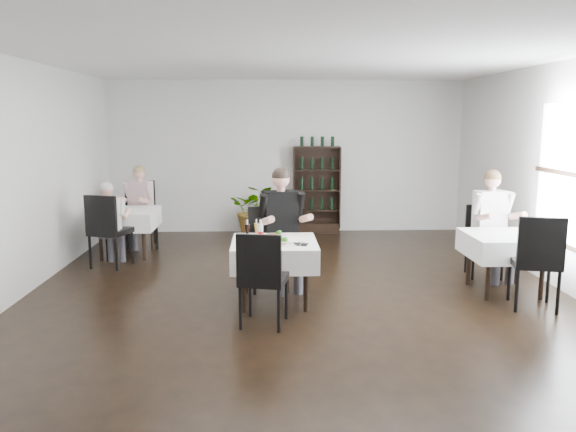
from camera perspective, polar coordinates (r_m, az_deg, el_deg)
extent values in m
plane|color=black|center=(7.05, 1.09, -8.67)|extent=(9.00, 9.00, 0.00)
plane|color=white|center=(6.74, 1.18, 16.32)|extent=(9.00, 9.00, 0.00)
plane|color=silver|center=(11.21, -0.20, 6.02)|extent=(7.00, 0.00, 7.00)
plane|color=silver|center=(2.33, 7.59, -8.54)|extent=(7.00, 0.00, 7.00)
plane|color=silver|center=(7.41, -27.06, 3.04)|extent=(0.00, 9.00, 9.00)
cube|color=black|center=(7.87, 27.17, -3.06)|extent=(0.05, 2.30, 0.06)
cube|color=black|center=(11.25, 2.89, -1.18)|extent=(0.90, 0.28, 0.20)
cylinder|color=black|center=(6.59, -4.54, -6.79)|extent=(0.06, 0.06, 0.71)
cylinder|color=black|center=(7.30, -4.31, -5.16)|extent=(0.06, 0.06, 0.71)
cylinder|color=black|center=(6.60, 1.85, -6.74)|extent=(0.06, 0.06, 0.71)
cylinder|color=black|center=(7.30, 1.45, -5.12)|extent=(0.06, 0.06, 0.71)
cube|color=black|center=(6.85, -1.40, -2.90)|extent=(0.85, 0.85, 0.04)
cube|color=white|center=(6.87, -1.39, -3.79)|extent=(1.03, 1.03, 0.30)
cylinder|color=black|center=(9.42, -18.51, -2.24)|extent=(0.06, 0.06, 0.71)
cylinder|color=black|center=(10.06, -17.44, -1.44)|extent=(0.06, 0.06, 0.71)
cylinder|color=black|center=(9.25, -14.46, -2.25)|extent=(0.06, 0.06, 0.71)
cylinder|color=black|center=(9.90, -13.64, -1.44)|extent=(0.06, 0.06, 0.71)
cube|color=black|center=(9.59, -16.12, 0.37)|extent=(0.80, 0.80, 0.04)
cube|color=white|center=(9.60, -16.08, -0.28)|extent=(0.98, 0.98, 0.30)
cylinder|color=black|center=(7.43, 19.70, -5.45)|extent=(0.06, 0.06, 0.71)
cylinder|color=black|center=(8.04, 17.92, -4.21)|extent=(0.06, 0.06, 0.71)
cylinder|color=black|center=(7.70, 24.42, -5.22)|extent=(0.06, 0.06, 0.71)
cylinder|color=black|center=(8.30, 22.34, -4.05)|extent=(0.06, 0.06, 0.71)
cube|color=black|center=(7.78, 21.26, -2.03)|extent=(0.80, 0.80, 0.04)
cube|color=white|center=(7.80, 21.22, -2.82)|extent=(0.98, 0.98, 0.30)
imported|color=#1E551D|center=(10.98, -3.45, 0.64)|extent=(0.95, 0.84, 0.99)
cylinder|color=black|center=(7.26, -3.42, -6.10)|extent=(0.04, 0.04, 0.49)
cylinder|color=black|center=(7.67, -3.78, -5.24)|extent=(0.04, 0.04, 0.49)
cylinder|color=black|center=(7.32, -0.06, -5.96)|extent=(0.04, 0.04, 0.49)
cylinder|color=black|center=(7.73, -0.61, -5.11)|extent=(0.04, 0.04, 0.49)
cube|color=black|center=(7.42, -1.98, -3.52)|extent=(0.56, 0.56, 0.08)
cube|color=black|center=(7.58, -2.23, -1.00)|extent=(0.50, 0.12, 0.54)
cylinder|color=black|center=(6.39, -0.18, -8.38)|extent=(0.04, 0.04, 0.48)
cylinder|color=black|center=(6.00, -0.95, -9.60)|extent=(0.04, 0.04, 0.48)
cylinder|color=black|center=(6.48, -3.85, -8.14)|extent=(0.04, 0.04, 0.48)
cylinder|color=black|center=(6.10, -4.85, -9.32)|extent=(0.04, 0.04, 0.48)
cube|color=black|center=(6.16, -2.48, -6.45)|extent=(0.58, 0.58, 0.07)
cube|color=black|center=(5.88, -2.99, -4.39)|extent=(0.48, 0.16, 0.52)
cylinder|color=black|center=(10.00, -15.79, -1.96)|extent=(0.04, 0.04, 0.53)
cylinder|color=black|center=(10.45, -15.90, -1.47)|extent=(0.04, 0.04, 0.53)
cylinder|color=black|center=(10.03, -13.18, -1.82)|extent=(0.04, 0.04, 0.53)
cylinder|color=black|center=(10.47, -13.40, -1.34)|extent=(0.04, 0.04, 0.53)
cube|color=black|center=(10.18, -14.64, 0.00)|extent=(0.65, 0.65, 0.08)
cube|color=black|center=(10.37, -14.80, 1.90)|extent=(0.52, 0.20, 0.57)
cylinder|color=black|center=(9.10, -15.53, -3.12)|extent=(0.04, 0.04, 0.52)
cylinder|color=black|center=(8.73, -17.03, -3.73)|extent=(0.04, 0.04, 0.52)
cylinder|color=black|center=(9.34, -17.90, -2.92)|extent=(0.04, 0.04, 0.52)
cylinder|color=black|center=(8.98, -19.45, -3.50)|extent=(0.04, 0.04, 0.52)
cube|color=black|center=(8.98, -17.57, -1.50)|extent=(0.65, 0.65, 0.08)
cube|color=black|center=(8.73, -18.50, 0.16)|extent=(0.51, 0.21, 0.56)
cylinder|color=black|center=(8.32, 18.28, -4.65)|extent=(0.04, 0.04, 0.46)
cylinder|color=black|center=(8.70, 17.62, -4.00)|extent=(0.04, 0.04, 0.46)
cylinder|color=black|center=(8.43, 20.93, -4.62)|extent=(0.04, 0.04, 0.46)
cylinder|color=black|center=(8.80, 20.16, -3.98)|extent=(0.04, 0.04, 0.46)
cube|color=black|center=(8.50, 19.35, -2.60)|extent=(0.50, 0.50, 0.07)
cube|color=black|center=(8.65, 19.07, -0.56)|extent=(0.46, 0.10, 0.50)
cylinder|color=black|center=(7.64, 24.91, -6.11)|extent=(0.04, 0.04, 0.52)
cylinder|color=black|center=(7.22, 25.76, -7.07)|extent=(0.04, 0.04, 0.52)
cylinder|color=black|center=(7.55, 21.57, -6.08)|extent=(0.04, 0.04, 0.52)
cylinder|color=black|center=(7.12, 22.22, -7.05)|extent=(0.04, 0.04, 0.52)
cube|color=black|center=(7.31, 23.77, -4.35)|extent=(0.62, 0.62, 0.08)
cube|color=black|center=(7.02, 24.36, -2.39)|extent=(0.52, 0.17, 0.56)
cube|color=#3D3D44|center=(7.30, -1.13, -2.94)|extent=(0.28, 0.49, 0.16)
cylinder|color=#3D3D44|center=(7.20, -0.65, -6.01)|extent=(0.12, 0.12, 0.55)
cube|color=#3D3D44|center=(7.37, 0.53, -2.83)|extent=(0.28, 0.49, 0.16)
cylinder|color=#3D3D44|center=(7.27, 1.04, -5.86)|extent=(0.12, 0.12, 0.55)
cube|color=black|center=(7.46, -0.80, 0.22)|extent=(0.50, 0.36, 0.61)
cylinder|color=tan|center=(7.11, -2.05, -0.45)|extent=(0.18, 0.36, 0.17)
cylinder|color=tan|center=(7.26, 1.85, -0.23)|extent=(0.18, 0.36, 0.17)
sphere|color=tan|center=(7.38, -0.75, 3.78)|extent=(0.23, 0.23, 0.23)
sphere|color=black|center=(7.37, -0.75, 4.04)|extent=(0.23, 0.23, 0.23)
cube|color=#3D3D44|center=(10.21, -15.74, -0.03)|extent=(0.29, 0.44, 0.14)
cylinder|color=#3D3D44|center=(10.12, -16.25, -1.95)|extent=(0.11, 0.11, 0.49)
cube|color=#3D3D44|center=(10.09, -14.82, -0.10)|extent=(0.29, 0.44, 0.14)
cylinder|color=#3D3D44|center=(10.00, -15.33, -2.04)|extent=(0.11, 0.11, 0.49)
cube|color=beige|center=(10.25, -14.75, 1.92)|extent=(0.45, 0.36, 0.55)
cylinder|color=tan|center=(10.17, -16.68, 1.66)|extent=(0.19, 0.32, 0.15)
cylinder|color=tan|center=(9.90, -14.54, 1.55)|extent=(0.19, 0.32, 0.15)
sphere|color=tan|center=(10.19, -14.92, 4.25)|extent=(0.21, 0.21, 0.21)
sphere|color=olive|center=(10.19, -14.92, 4.41)|extent=(0.21, 0.21, 0.21)
cube|color=#3D3D44|center=(9.07, -16.88, -1.62)|extent=(0.15, 0.39, 0.13)
cylinder|color=#3D3D44|center=(9.28, -16.49, -3.15)|extent=(0.10, 0.10, 0.44)
cube|color=#3D3D44|center=(9.13, -17.96, -1.60)|extent=(0.15, 0.39, 0.13)
cylinder|color=#3D3D44|center=(9.34, -17.56, -3.13)|extent=(0.10, 0.10, 0.44)
cube|color=silver|center=(8.88, -17.86, 0.07)|extent=(0.37, 0.22, 0.50)
cylinder|color=tan|center=(9.05, -16.12, 0.21)|extent=(0.09, 0.28, 0.14)
cylinder|color=tan|center=(9.18, -18.61, 0.21)|extent=(0.09, 0.28, 0.14)
sphere|color=tan|center=(8.85, -17.95, 2.52)|extent=(0.19, 0.19, 0.19)
sphere|color=beige|center=(8.85, -17.96, 2.69)|extent=(0.19, 0.19, 0.19)
cube|color=#3D3D44|center=(8.25, 19.79, -2.22)|extent=(0.23, 0.47, 0.15)
cylinder|color=#3D3D44|center=(8.17, 20.37, -4.80)|extent=(0.12, 0.12, 0.52)
cube|color=#3D3D44|center=(8.37, 21.04, -2.14)|extent=(0.23, 0.47, 0.15)
cylinder|color=#3D3D44|center=(8.29, 21.62, -4.68)|extent=(0.12, 0.12, 0.52)
cube|color=silver|center=(8.42, 19.82, 0.44)|extent=(0.46, 0.31, 0.59)
cylinder|color=tan|center=(8.05, 19.41, -0.09)|extent=(0.14, 0.34, 0.17)
cylinder|color=tan|center=(8.32, 22.30, 0.04)|extent=(0.14, 0.34, 0.17)
sphere|color=tan|center=(8.34, 20.08, 3.47)|extent=(0.22, 0.22, 0.22)
sphere|color=brown|center=(8.34, 20.09, 3.69)|extent=(0.22, 0.22, 0.22)
cube|color=white|center=(7.11, -1.30, -2.03)|extent=(0.27, 0.27, 0.02)
cube|color=#5A3319|center=(7.08, -1.53, -1.90)|extent=(0.10, 0.08, 0.02)
sphere|color=#337C21|center=(7.14, -0.85, -1.67)|extent=(0.06, 0.06, 0.06)
cube|color=olive|center=(7.05, -1.14, -1.99)|extent=(0.11, 0.10, 0.02)
cube|color=white|center=(6.65, -0.86, -2.83)|extent=(0.36, 0.36, 0.02)
cube|color=#5A3319|center=(6.62, -1.15, -2.68)|extent=(0.14, 0.13, 0.03)
sphere|color=#337C21|center=(6.69, -0.30, -2.38)|extent=(0.07, 0.07, 0.07)
cube|color=olive|center=(6.58, -0.66, -2.79)|extent=(0.10, 0.08, 0.02)
cone|color=black|center=(6.74, -4.15, -1.79)|extent=(0.07, 0.07, 0.23)
cylinder|color=silver|center=(6.72, -4.16, -0.61)|extent=(0.02, 0.02, 0.06)
cone|color=#B3792D|center=(6.93, -3.22, -1.56)|extent=(0.06, 0.06, 0.20)
cylinder|color=silver|center=(6.90, -3.23, -0.52)|extent=(0.02, 0.02, 0.05)
cylinder|color=silver|center=(6.87, -2.80, -1.65)|extent=(0.06, 0.06, 0.21)
cylinder|color=#BD0A11|center=(6.87, -2.80, -1.78)|extent=(0.07, 0.07, 0.05)
cylinder|color=silver|center=(6.84, -2.81, -0.60)|extent=(0.02, 0.02, 0.05)
cube|color=black|center=(6.65, 1.19, -2.89)|extent=(0.22, 0.19, 0.01)
cylinder|color=silver|center=(6.64, 1.01, -2.81)|extent=(0.07, 0.20, 0.01)
cylinder|color=silver|center=(6.65, 1.37, -2.80)|extent=(0.06, 0.20, 0.01)
cylinder|color=black|center=(7.91, 22.49, -1.28)|extent=(0.04, 0.04, 0.10)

